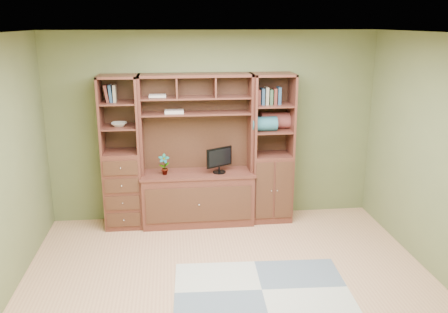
{
  "coord_description": "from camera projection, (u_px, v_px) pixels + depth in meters",
  "views": [
    {
      "loc": [
        -0.57,
        -4.38,
        2.71
      ],
      "look_at": [
        0.06,
        1.2,
        1.1
      ],
      "focal_mm": 38.0,
      "sensor_mm": 36.0,
      "label": 1
    }
  ],
  "objects": [
    {
      "name": "orchid",
      "position": [
        164.0,
        164.0,
        6.3
      ],
      "size": [
        0.15,
        0.1,
        0.28
      ],
      "primitive_type": "imported",
      "color": "#AD603A",
      "rests_on": "center_hutch"
    },
    {
      "name": "bowl",
      "position": [
        119.0,
        124.0,
        6.16
      ],
      "size": [
        0.2,
        0.2,
        0.05
      ],
      "primitive_type": "imported",
      "color": "beige",
      "rests_on": "left_tower"
    },
    {
      "name": "room",
      "position": [
        232.0,
        171.0,
        4.63
      ],
      "size": [
        4.6,
        4.1,
        2.64
      ],
      "color": "tan",
      "rests_on": "ground"
    },
    {
      "name": "magazines",
      "position": [
        174.0,
        111.0,
        6.25
      ],
      "size": [
        0.25,
        0.18,
        0.04
      ],
      "primitive_type": "cube",
      "color": "beige",
      "rests_on": "center_hutch"
    },
    {
      "name": "rug",
      "position": [
        262.0,
        290.0,
        4.94
      ],
      "size": [
        1.87,
        1.29,
        0.01
      ],
      "primitive_type": "cube",
      "rotation": [
        0.0,
        0.0,
        -0.04
      ],
      "color": "#939898",
      "rests_on": "ground"
    },
    {
      "name": "blanket_teal",
      "position": [
        264.0,
        124.0,
        6.33
      ],
      "size": [
        0.34,
        0.19,
        0.19
      ],
      "primitive_type": "cube",
      "color": "#285C69",
      "rests_on": "right_tower"
    },
    {
      "name": "left_tower",
      "position": [
        122.0,
        153.0,
        6.27
      ],
      "size": [
        0.5,
        0.45,
        2.05
      ],
      "primitive_type": "cube",
      "color": "#55271D",
      "rests_on": "ground"
    },
    {
      "name": "right_tower",
      "position": [
        272.0,
        149.0,
        6.49
      ],
      "size": [
        0.55,
        0.45,
        2.05
      ],
      "primitive_type": "cube",
      "color": "#55271D",
      "rests_on": "ground"
    },
    {
      "name": "center_hutch",
      "position": [
        197.0,
        152.0,
        6.34
      ],
      "size": [
        1.54,
        0.53,
        2.05
      ],
      "primitive_type": "cube",
      "color": "#55271D",
      "rests_on": "ground"
    },
    {
      "name": "monitor",
      "position": [
        219.0,
        156.0,
        6.35
      ],
      "size": [
        0.43,
        0.35,
        0.48
      ],
      "primitive_type": "cube",
      "rotation": [
        0.0,
        0.0,
        0.51
      ],
      "color": "black",
      "rests_on": "center_hutch"
    },
    {
      "name": "blanket_red",
      "position": [
        275.0,
        120.0,
        6.47
      ],
      "size": [
        0.4,
        0.22,
        0.22
      ],
      "primitive_type": "cube",
      "color": "brown",
      "rests_on": "right_tower"
    }
  ]
}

